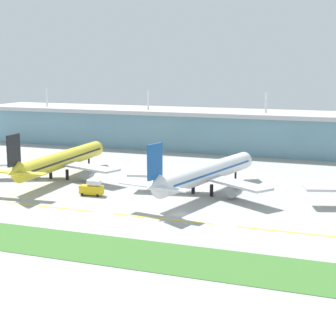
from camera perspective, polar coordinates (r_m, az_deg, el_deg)
name	(u,v)px	position (r m, az deg, el deg)	size (l,w,h in m)	color
ground_plane	(180,214)	(151.41, 1.24, -4.68)	(600.00, 600.00, 0.00)	#9E9E99
terminal_building	(268,132)	(259.04, 9.99, 3.58)	(288.00, 34.00, 27.36)	#6693A8
airliner_near_middle	(60,160)	(200.71, -10.77, 0.77)	(48.70, 66.68, 18.90)	yellow
airliner_center	(205,173)	(173.76, 3.72, -0.55)	(47.87, 64.14, 18.90)	white
taxiway_stripe_mid_west	(49,207)	(162.39, -11.89, -3.86)	(28.00, 0.70, 0.04)	yellow
taxiway_stripe_centre	(161,219)	(147.05, -0.66, -5.13)	(28.00, 0.70, 0.04)	yellow
taxiway_stripe_mid_east	(294,233)	(138.52, 12.59, -6.37)	(28.00, 0.70, 0.04)	yellow
grass_verge	(127,252)	(121.86, -4.20, -8.46)	(300.00, 18.00, 0.10)	#3D702D
fuel_truck	(92,188)	(173.78, -7.66, -2.03)	(7.40, 3.24, 4.95)	gold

